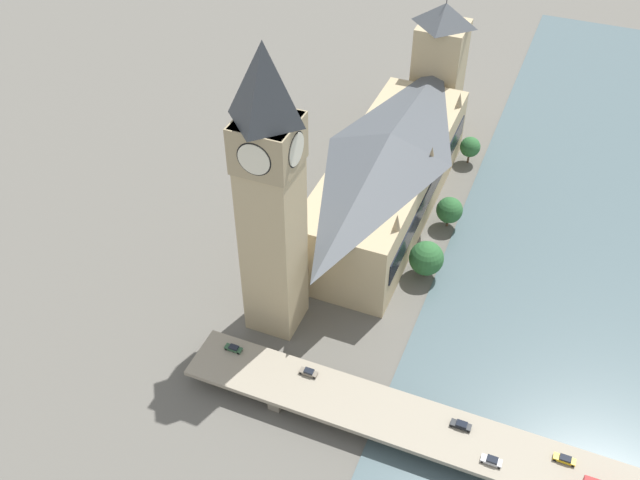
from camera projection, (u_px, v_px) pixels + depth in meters
ground_plane at (429, 240)px, 217.94m from camera, size 600.00×600.00×0.00m
river_water at (552, 271)px, 207.30m from camera, size 61.95×360.00×0.30m
parliament_hall at (388, 175)px, 218.62m from camera, size 28.06×88.45×29.62m
clock_tower at (270, 191)px, 165.45m from camera, size 14.15×14.15×80.70m
victoria_tower at (439, 68)px, 252.21m from camera, size 16.51×16.51×51.12m
road_bridge at (509, 457)px, 156.93m from camera, size 155.90×14.66×5.08m
car_northbound_mid at (492, 461)px, 154.34m from camera, size 4.56×1.93×1.45m
car_northbound_tail at (461, 425)px, 161.19m from camera, size 4.76×1.91×1.37m
car_southbound_lead at (309, 372)px, 172.43m from camera, size 4.46×1.76×1.49m
car_southbound_mid at (565, 459)px, 154.62m from camera, size 4.75×1.77×1.35m
car_southbound_tail at (233, 348)px, 178.15m from camera, size 4.45×1.75×1.35m
tree_embankment_near at (470, 147)px, 244.91m from camera, size 7.02×7.02×9.96m
tree_embankment_mid at (426, 258)px, 201.82m from camera, size 9.95×9.95×11.70m
tree_embankment_far at (449, 210)px, 218.94m from camera, size 8.18×8.18×10.40m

